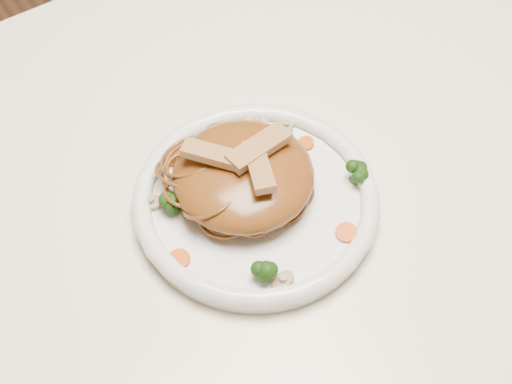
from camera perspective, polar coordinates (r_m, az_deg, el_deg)
table at (r=0.94m, az=3.92°, el=-1.00°), size 1.20×0.80×0.75m
plate at (r=0.80m, az=-0.00°, el=-0.93°), size 0.33×0.33×0.02m
noodle_mound at (r=0.78m, az=-0.96°, el=1.27°), size 0.19×0.19×0.05m
chicken_a at (r=0.76m, az=0.21°, el=3.33°), size 0.07×0.03×0.01m
chicken_b at (r=0.76m, az=-3.19°, el=2.78°), size 0.06×0.06×0.01m
chicken_c at (r=0.75m, az=0.20°, el=1.92°), size 0.04×0.07×0.01m
broccoli_0 at (r=0.82m, az=1.86°, el=3.67°), size 0.03×0.03×0.03m
broccoli_1 at (r=0.78m, az=-6.18°, el=-0.85°), size 0.03×0.03×0.03m
broccoli_2 at (r=0.74m, az=0.60°, el=-5.69°), size 0.03×0.03×0.03m
broccoli_3 at (r=0.81m, az=7.52°, el=1.50°), size 0.03×0.03×0.03m
carrot_0 at (r=0.86m, az=-0.72°, el=5.14°), size 0.03×0.03×0.00m
carrot_1 at (r=0.76m, az=-5.71°, el=-4.98°), size 0.03×0.03×0.00m
carrot_2 at (r=0.84m, az=3.73°, el=3.62°), size 0.02×0.02×0.00m
carrot_3 at (r=0.83m, az=-6.22°, el=2.55°), size 0.03×0.03×0.00m
carrot_4 at (r=0.78m, az=6.72°, el=-3.01°), size 0.02×0.02×0.00m
mushroom_0 at (r=0.74m, az=2.02°, el=-6.62°), size 0.03×0.03×0.01m
mushroom_1 at (r=0.86m, az=2.22°, el=4.85°), size 0.03×0.03×0.01m
mushroom_2 at (r=0.80m, az=-7.82°, el=-0.80°), size 0.04×0.04×0.01m
mushroom_3 at (r=0.86m, az=0.06°, el=5.18°), size 0.04×0.04×0.01m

